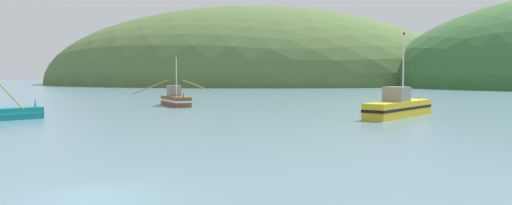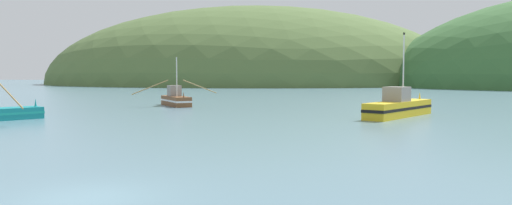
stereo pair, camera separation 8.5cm
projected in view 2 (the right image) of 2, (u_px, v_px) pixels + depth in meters
ground_plane at (86, 198)px, 14.37m from camera, size 600.00×600.00×0.00m
hill_far_center at (250, 84)px, 199.84m from camera, size 171.15×136.92×62.96m
fishing_boat_yellow at (399, 107)px, 42.25m from camera, size 6.99×10.42×7.61m
fishing_boat_brown at (176, 99)px, 57.25m from camera, size 8.57×6.71×5.90m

